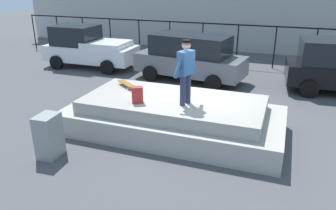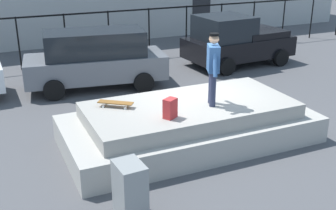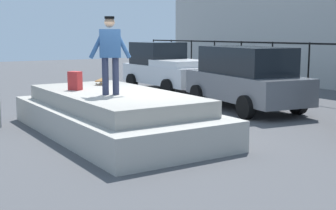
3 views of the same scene
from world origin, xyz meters
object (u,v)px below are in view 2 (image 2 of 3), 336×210
object	(u,v)px
backpack	(170,108)
car_black_pickup_far	(236,40)
utility_box	(130,191)
skateboarder	(213,64)
skateboard	(116,103)
car_grey_hatchback_mid	(95,58)

from	to	relation	value
backpack	car_black_pickup_far	bearing A→B (deg)	-162.78
backpack	utility_box	distance (m)	2.38
backpack	utility_box	size ratio (longest dim) A/B	0.41
skateboarder	backpack	distance (m)	1.45
skateboard	backpack	world-z (taller)	backpack
skateboard	utility_box	distance (m)	2.93
skateboarder	skateboard	distance (m)	2.36
utility_box	car_grey_hatchback_mid	bearing A→B (deg)	75.74
skateboarder	utility_box	world-z (taller)	skateboarder
car_black_pickup_far	skateboard	bearing A→B (deg)	-142.49
skateboard	utility_box	xyz separation A→B (m)	(-0.66, -2.80, -0.53)
skateboarder	utility_box	bearing A→B (deg)	-143.04
skateboard	car_black_pickup_far	bearing A→B (deg)	37.51
car_black_pickup_far	car_grey_hatchback_mid	bearing A→B (deg)	-174.63
skateboarder	skateboard	bearing A→B (deg)	160.05
backpack	utility_box	bearing A→B (deg)	18.25
car_black_pickup_far	utility_box	size ratio (longest dim) A/B	4.01
backpack	car_black_pickup_far	xyz separation A→B (m)	(5.47, 5.95, -0.23)
car_grey_hatchback_mid	car_black_pickup_far	bearing A→B (deg)	5.37
skateboard	backpack	distance (m)	1.39
car_grey_hatchback_mid	utility_box	world-z (taller)	car_grey_hatchback_mid
skateboarder	backpack	size ratio (longest dim) A/B	3.83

